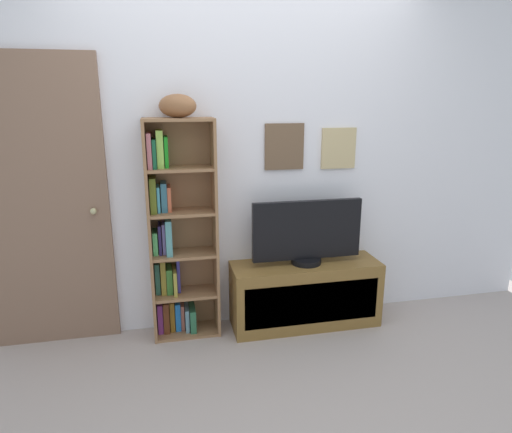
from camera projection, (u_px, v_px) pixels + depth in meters
name	position (u px, v px, depth m)	size (l,w,h in m)	color
ground	(285.00, 414.00, 2.46)	(5.20, 5.20, 0.04)	#A69894
back_wall	(246.00, 163.00, 3.21)	(4.80, 0.08, 2.45)	silver
bookshelf	(176.00, 238.00, 3.11)	(0.47, 0.25, 1.56)	#8C6341
football	(177.00, 106.00, 2.86)	(0.26, 0.15, 0.15)	brown
tv_stand	(305.00, 294.00, 3.35)	(1.11, 0.35, 0.49)	brown
television	(307.00, 233.00, 3.22)	(0.82, 0.22, 0.48)	black
door	(43.00, 207.00, 2.93)	(0.85, 0.09, 1.97)	#7C5C4A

